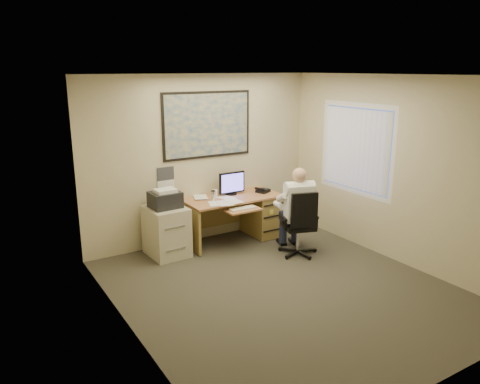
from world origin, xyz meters
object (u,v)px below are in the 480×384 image
filing_cabinet (166,227)px  office_chair (301,236)px  person (298,211)px  desk (249,211)px

filing_cabinet → office_chair: (1.75, -1.07, -0.15)m
office_chair → person: bearing=119.7°
desk → person: size_ratio=1.19×
desk → filing_cabinet: bearing=-179.0°
filing_cabinet → person: size_ratio=0.78×
desk → person: (0.22, -1.02, 0.23)m
filing_cabinet → person: 2.01m
person → desk: bearing=119.7°
person → filing_cabinet: bearing=167.6°
desk → office_chair: (0.24, -1.10, -0.14)m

